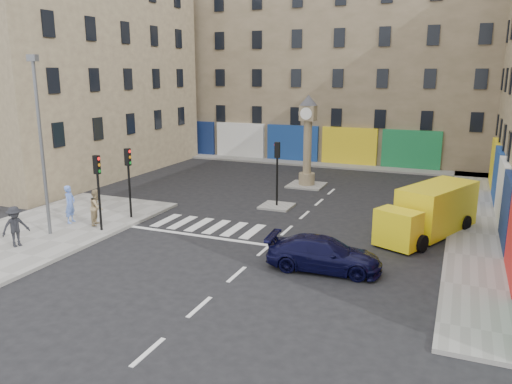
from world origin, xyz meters
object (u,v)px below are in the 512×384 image
Objects in this scene: pedestrian_tan at (97,207)px; pedestrian_dark at (15,227)px; traffic_light_island at (277,163)px; traffic_light_left_near at (98,181)px; clock_pillar at (308,135)px; navy_sedan at (324,254)px; traffic_light_left_far at (129,172)px; pedestrian_blue at (70,204)px; lamp_post at (41,137)px; yellow_van at (430,211)px.

pedestrian_dark is at bearing 145.19° from pedestrian_tan.
pedestrian_dark is at bearing -126.38° from traffic_light_island.
traffic_light_left_near is 4.14m from pedestrian_dark.
pedestrian_dark is (-8.20, -17.13, -2.48)m from clock_pillar.
pedestrian_tan reaches higher than navy_sedan.
navy_sedan is at bearing -2.07° from traffic_light_left_near.
traffic_light_left_far is 13.05m from clock_pillar.
traffic_light_left_far is 8.30m from traffic_light_island.
traffic_light_left_far reaches higher than pedestrian_blue.
pedestrian_tan is at bearing 60.69° from lamp_post.
clock_pillar is at bearing 90.00° from traffic_light_island.
traffic_light_left_far is 2.02× the size of pedestrian_tan.
clock_pillar reaches higher than pedestrian_tan.
traffic_light_island is 10.14m from pedestrian_tan.
traffic_light_island is 11.40m from pedestrian_blue.
traffic_light_left_far reaches higher than navy_sedan.
traffic_light_left_near is 16.04m from yellow_van.
traffic_light_left_near is at bearing -150.22° from pedestrian_tan.
lamp_post is 4.53× the size of pedestrian_tan.
pedestrian_tan is at bearing -137.52° from yellow_van.
clock_pillar is at bearing 61.06° from traffic_light_left_far.
traffic_light_island is at bearing 40.60° from traffic_light_left_far.
pedestrian_dark is (-8.20, -11.13, -1.53)m from traffic_light_island.
lamp_post is (-1.90, -1.40, 2.17)m from traffic_light_left_near.
navy_sedan is (11.30, -2.81, -1.96)m from traffic_light_left_far.
traffic_light_left_far is 3.36m from pedestrian_blue.
traffic_light_left_far reaches higher than pedestrian_dark.
pedestrian_blue is at bearing -139.28° from traffic_light_island.
navy_sedan is at bearing 4.30° from lamp_post.
traffic_light_left_far is 4.77m from lamp_post.
pedestrian_tan is at bearing 4.42° from pedestrian_dark.
lamp_post reaches higher than yellow_van.
pedestrian_blue is at bearing 82.42° from navy_sedan.
traffic_light_left_near is 0.45× the size of lamp_post.
traffic_light_left_near is at bearing -90.00° from traffic_light_left_far.
traffic_light_left_near reaches higher than traffic_light_island.
traffic_light_island is at bearing 48.29° from lamp_post.
pedestrian_tan is (-0.74, 0.66, -1.55)m from traffic_light_left_near.
lamp_post is at bearing 90.25° from navy_sedan.
pedestrian_dark is at bearing 173.23° from pedestrian_blue.
lamp_post is 4.12m from pedestrian_blue.
navy_sedan is 13.60m from pedestrian_blue.
navy_sedan is at bearing -58.67° from traffic_light_island.
pedestrian_dark is (-1.16, -3.99, -0.00)m from pedestrian_tan.
yellow_van is at bearing -84.68° from pedestrian_blue.
traffic_light_island is 0.45× the size of lamp_post.
clock_pillar is at bearing 15.33° from navy_sedan.
pedestrian_dark is (-13.20, -2.93, 0.40)m from navy_sedan.
yellow_van is at bearing -90.21° from pedestrian_tan.
traffic_light_left_near is 0.81× the size of navy_sedan.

